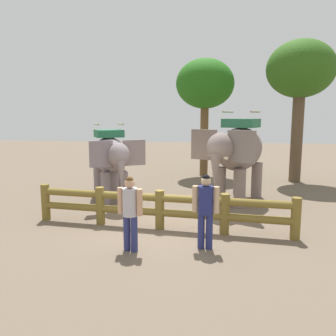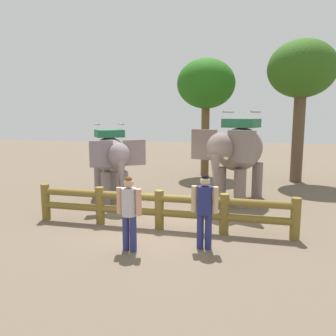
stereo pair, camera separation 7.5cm
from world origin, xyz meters
TOP-DOWN VIEW (x-y plane):
  - ground_plane at (0.00, 0.00)m, footprint 60.00×60.00m
  - log_fence at (-0.00, 0.00)m, footprint 7.05×0.91m
  - elephant_near_left at (-2.23, 2.90)m, footprint 2.59×3.19m
  - elephant_center at (2.21, 3.20)m, footprint 2.84×3.75m
  - tourist_woman_in_black at (1.24, -1.21)m, footprint 0.61×0.35m
  - tourist_man_in_blue at (-0.41, -1.56)m, footprint 0.59×0.39m
  - tree_far_left at (0.90, 8.50)m, footprint 2.85×2.85m
  - tree_back_center at (5.11, 7.39)m, footprint 2.97×2.97m

SIDE VIEW (x-z plane):
  - ground_plane at x=0.00m, z-range 0.00..0.00m
  - log_fence at x=0.00m, z-range 0.08..1.13m
  - tourist_man_in_blue at x=-0.41m, z-range 0.13..1.83m
  - tourist_woman_in_black at x=1.24m, z-range 0.13..1.85m
  - elephant_near_left at x=-2.23m, z-range 0.17..2.91m
  - elephant_center at x=2.21m, z-range 0.20..3.37m
  - tree_far_left at x=0.90m, z-range 1.60..7.37m
  - tree_back_center at x=5.11m, z-range 1.75..8.06m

